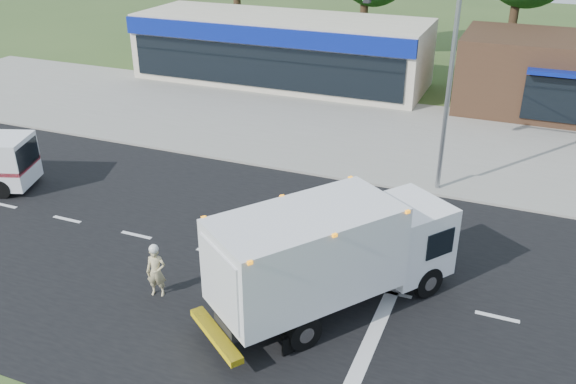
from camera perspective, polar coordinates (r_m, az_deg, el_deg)
name	(u,v)px	position (r m, az deg, el deg)	size (l,w,h in m)	color
ground	(297,272)	(19.21, 0.89, -7.50)	(120.00, 120.00, 0.00)	#385123
road_asphalt	(297,272)	(19.21, 0.89, -7.49)	(60.00, 14.00, 0.02)	black
sidewalk	(368,171)	(26.07, 7.51, 1.92)	(60.00, 2.40, 0.12)	gray
parking_apron	(399,129)	(31.35, 10.36, 5.82)	(60.00, 9.00, 0.02)	gray
lane_markings	(324,306)	(17.78, 3.39, -10.57)	(55.20, 7.00, 0.01)	silver
ems_box_truck	(331,251)	(16.64, 4.06, -5.57)	(6.24, 7.37, 3.30)	black
emergency_worker	(156,270)	(18.16, -12.24, -7.18)	(0.66, 0.52, 1.70)	#CAB986
retail_strip_mall	(280,49)	(38.83, -0.71, 13.22)	(18.00, 6.20, 4.00)	beige
brown_storefront	(557,75)	(35.98, 23.90, 9.97)	(10.00, 6.70, 4.00)	#382316
traffic_signal_pole	(433,67)	(23.49, 13.45, 11.32)	(3.51, 0.25, 8.00)	gray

